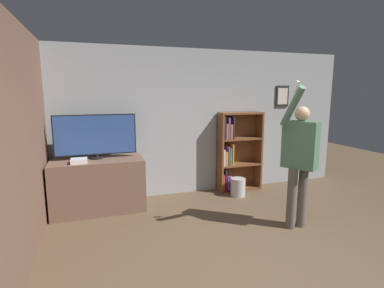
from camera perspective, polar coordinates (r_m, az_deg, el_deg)
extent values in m
plane|color=brown|center=(3.40, 15.30, -24.81)|extent=(14.00, 14.00, 0.00)
cube|color=#9EA3A8|center=(5.61, -1.49, 4.07)|extent=(6.70, 0.06, 2.70)
cube|color=black|center=(6.47, 16.81, 8.71)|extent=(0.29, 0.02, 0.42)
cube|color=beige|center=(6.46, 16.88, 8.71)|extent=(0.23, 0.01, 0.33)
cube|color=brown|center=(3.92, -29.26, 0.27)|extent=(0.06, 4.62, 2.70)
cube|color=brown|center=(5.13, -17.39, -7.52)|extent=(1.44, 0.66, 0.85)
cylinder|color=black|center=(5.12, -17.66, -2.47)|extent=(0.22, 0.22, 0.03)
cylinder|color=black|center=(5.11, -17.69, -2.03)|extent=(0.06, 0.06, 0.05)
cube|color=black|center=(5.05, -17.88, 1.69)|extent=(1.27, 0.04, 0.66)
cube|color=#2D4C8C|center=(5.03, -17.88, 1.65)|extent=(1.24, 0.01, 0.62)
cube|color=white|center=(4.87, -20.72, -3.01)|extent=(0.24, 0.20, 0.07)
cube|color=brown|center=(5.75, 5.40, -1.70)|extent=(0.04, 0.28, 1.54)
cube|color=brown|center=(6.13, 12.57, -1.18)|extent=(0.04, 0.28, 1.54)
cube|color=brown|center=(6.05, 8.51, -1.20)|extent=(0.87, 0.01, 1.54)
cube|color=brown|center=(6.12, 8.90, -8.33)|extent=(0.80, 0.28, 0.04)
cube|color=brown|center=(5.99, 9.03, -3.84)|extent=(0.80, 0.28, 0.04)
cube|color=brown|center=(5.89, 9.16, 1.01)|extent=(0.80, 0.28, 0.04)
cube|color=brown|center=(5.83, 9.30, 5.81)|extent=(0.80, 0.28, 0.04)
cube|color=red|center=(5.89, 5.70, -7.27)|extent=(0.03, 0.24, 0.34)
cube|color=#232328|center=(5.90, 6.08, -6.83)|extent=(0.03, 0.25, 0.42)
cube|color=#7A3889|center=(5.94, 6.46, -7.38)|extent=(0.03, 0.25, 0.29)
cube|color=#7A3889|center=(5.96, 6.86, -7.34)|extent=(0.03, 0.25, 0.29)
cube|color=beige|center=(5.97, 7.23, -7.38)|extent=(0.04, 0.24, 0.27)
cube|color=beige|center=(5.75, 5.86, -2.56)|extent=(0.03, 0.20, 0.31)
cube|color=orange|center=(5.80, 6.17, -2.67)|extent=(0.04, 0.26, 0.27)
cube|color=#7A3889|center=(5.78, 6.69, -2.23)|extent=(0.03, 0.20, 0.37)
cube|color=#338447|center=(5.81, 7.04, -2.33)|extent=(0.04, 0.21, 0.34)
cube|color=orange|center=(5.83, 7.42, -1.93)|extent=(0.03, 0.23, 0.41)
cube|color=#232328|center=(5.66, 5.91, 3.07)|extent=(0.03, 0.22, 0.42)
cube|color=#99663D|center=(5.69, 6.35, 2.45)|extent=(0.04, 0.21, 0.29)
cube|color=#7A3889|center=(5.71, 6.70, 3.02)|extent=(0.04, 0.24, 0.40)
cube|color=#99663D|center=(5.73, 7.15, 2.41)|extent=(0.04, 0.23, 0.28)
cube|color=#232328|center=(5.74, 7.60, 3.12)|extent=(0.03, 0.21, 0.42)
cylinder|color=#56514C|center=(4.51, 18.44, -9.82)|extent=(0.13, 0.13, 0.87)
cylinder|color=#56514C|center=(4.62, 20.26, -9.47)|extent=(0.13, 0.13, 0.87)
cube|color=#477056|center=(4.37, 19.93, -0.13)|extent=(0.43, 0.50, 0.66)
sphere|color=tan|center=(4.32, 20.26, 5.45)|extent=(0.20, 0.20, 0.20)
cylinder|color=#477056|center=(4.54, 22.46, -0.13)|extent=(0.09, 0.09, 0.60)
cylinder|color=#477056|center=(4.07, 18.58, 6.75)|extent=(0.09, 0.42, 0.55)
cube|color=white|center=(4.02, 19.30, 10.30)|extent=(0.04, 0.09, 0.14)
cylinder|color=#B7B7BC|center=(5.70, 8.75, -8.12)|extent=(0.27, 0.27, 0.34)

